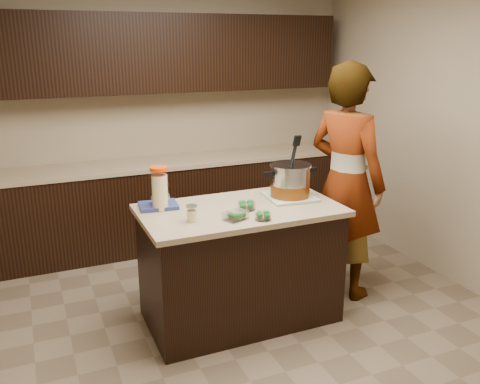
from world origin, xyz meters
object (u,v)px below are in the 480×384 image
Objects in this scene: island at (240,264)px; person at (346,182)px; lemonade_pitcher at (160,190)px; stock_pot at (290,182)px.

person is at bearing 5.17° from island.
lemonade_pitcher is 0.16× the size of person.
lemonade_pitcher is at bearing 161.01° from island.
stock_pot is 0.54m from person.
lemonade_pitcher is (-0.54, 0.19, 0.59)m from island.
person reaches higher than stock_pot.
island is at bearing -18.99° from lemonade_pitcher.
island is at bearing 75.23° from person.
lemonade_pitcher is 1.53m from person.
lemonade_pitcher reaches higher than island.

